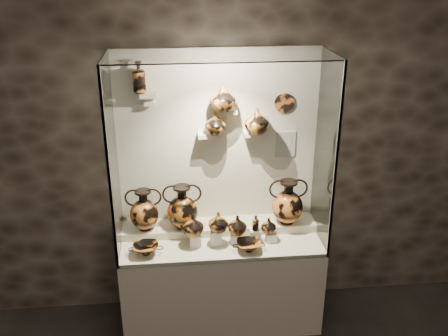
{
  "coord_description": "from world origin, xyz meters",
  "views": [
    {
      "loc": [
        -0.34,
        -1.46,
        3.07
      ],
      "look_at": [
        0.02,
        2.18,
        1.5
      ],
      "focal_mm": 40.0,
      "sensor_mm": 36.0,
      "label": 1
    }
  ],
  "objects_px": {
    "amphora_mid": "(182,207)",
    "amphora_right": "(288,202)",
    "jug_a": "(193,225)",
    "jug_c": "(237,225)",
    "kylix_right": "(249,245)",
    "lekythos_tall": "(139,76)",
    "jug_e": "(268,225)",
    "ovoid_vase_a": "(215,123)",
    "ovoid_vase_b": "(223,98)",
    "amphora_left": "(144,210)",
    "ovoid_vase_c": "(257,121)",
    "kylix_left": "(146,248)",
    "jug_b": "(218,222)",
    "lekythos_small": "(256,222)"
  },
  "relations": [
    {
      "from": "amphora_left",
      "to": "kylix_right",
      "type": "xyz_separation_m",
      "value": [
        0.85,
        -0.32,
        -0.2
      ]
    },
    {
      "from": "kylix_left",
      "to": "ovoid_vase_c",
      "type": "relative_size",
      "value": 1.28
    },
    {
      "from": "jug_b",
      "to": "jug_c",
      "type": "height_order",
      "value": "jug_b"
    },
    {
      "from": "amphora_right",
      "to": "kylix_left",
      "type": "bearing_deg",
      "value": -151.32
    },
    {
      "from": "amphora_mid",
      "to": "ovoid_vase_a",
      "type": "relative_size",
      "value": 2.14
    },
    {
      "from": "kylix_right",
      "to": "jug_e",
      "type": "bearing_deg",
      "value": 47.94
    },
    {
      "from": "amphora_right",
      "to": "lekythos_small",
      "type": "relative_size",
      "value": 2.64
    },
    {
      "from": "jug_c",
      "to": "jug_e",
      "type": "xyz_separation_m",
      "value": [
        0.26,
        0.01,
        -0.03
      ]
    },
    {
      "from": "amphora_right",
      "to": "jug_e",
      "type": "height_order",
      "value": "amphora_right"
    },
    {
      "from": "ovoid_vase_c",
      "to": "jug_e",
      "type": "bearing_deg",
      "value": -88.9
    },
    {
      "from": "lekythos_small",
      "to": "kylix_left",
      "type": "relative_size",
      "value": 0.57
    },
    {
      "from": "kylix_right",
      "to": "lekythos_tall",
      "type": "xyz_separation_m",
      "value": [
        -0.82,
        0.41,
        1.32
      ]
    },
    {
      "from": "amphora_left",
      "to": "lekythos_small",
      "type": "height_order",
      "value": "amphora_left"
    },
    {
      "from": "jug_c",
      "to": "lekythos_tall",
      "type": "relative_size",
      "value": 0.6
    },
    {
      "from": "amphora_right",
      "to": "ovoid_vase_b",
      "type": "xyz_separation_m",
      "value": [
        -0.56,
        0.06,
        0.92
      ]
    },
    {
      "from": "ovoid_vase_a",
      "to": "ovoid_vase_b",
      "type": "height_order",
      "value": "ovoid_vase_b"
    },
    {
      "from": "amphora_left",
      "to": "ovoid_vase_a",
      "type": "bearing_deg",
      "value": 26.28
    },
    {
      "from": "lekythos_small",
      "to": "ovoid_vase_b",
      "type": "xyz_separation_m",
      "value": [
        -0.25,
        0.25,
        1.0
      ]
    },
    {
      "from": "lekythos_small",
      "to": "kylix_right",
      "type": "relative_size",
      "value": 0.59
    },
    {
      "from": "jug_e",
      "to": "jug_b",
      "type": "bearing_deg",
      "value": -178.34
    },
    {
      "from": "kylix_left",
      "to": "ovoid_vase_a",
      "type": "bearing_deg",
      "value": 39.24
    },
    {
      "from": "kylix_left",
      "to": "jug_b",
      "type": "bearing_deg",
      "value": 16.98
    },
    {
      "from": "amphora_left",
      "to": "kylix_right",
      "type": "bearing_deg",
      "value": -0.07
    },
    {
      "from": "amphora_right",
      "to": "kylix_left",
      "type": "distance_m",
      "value": 1.27
    },
    {
      "from": "lekythos_tall",
      "to": "ovoid_vase_c",
      "type": "relative_size",
      "value": 1.32
    },
    {
      "from": "jug_a",
      "to": "jug_c",
      "type": "distance_m",
      "value": 0.37
    },
    {
      "from": "jug_c",
      "to": "amphora_right",
      "type": "bearing_deg",
      "value": 29.53
    },
    {
      "from": "jug_b",
      "to": "jug_c",
      "type": "bearing_deg",
      "value": -2.48
    },
    {
      "from": "lekythos_tall",
      "to": "ovoid_vase_c",
      "type": "height_order",
      "value": "lekythos_tall"
    },
    {
      "from": "jug_b",
      "to": "lekythos_tall",
      "type": "height_order",
      "value": "lekythos_tall"
    },
    {
      "from": "jug_c",
      "to": "ovoid_vase_c",
      "type": "relative_size",
      "value": 0.79
    },
    {
      "from": "lekythos_small",
      "to": "ovoid_vase_c",
      "type": "height_order",
      "value": "ovoid_vase_c"
    },
    {
      "from": "amphora_mid",
      "to": "jug_e",
      "type": "distance_m",
      "value": 0.74
    },
    {
      "from": "amphora_right",
      "to": "ovoid_vase_b",
      "type": "distance_m",
      "value": 1.08
    },
    {
      "from": "jug_a",
      "to": "ovoid_vase_a",
      "type": "relative_size",
      "value": 1.01
    },
    {
      "from": "lekythos_small",
      "to": "kylix_left",
      "type": "height_order",
      "value": "lekythos_small"
    },
    {
      "from": "jug_c",
      "to": "ovoid_vase_a",
      "type": "distance_m",
      "value": 0.86
    },
    {
      "from": "jug_a",
      "to": "ovoid_vase_c",
      "type": "relative_size",
      "value": 0.88
    },
    {
      "from": "lekythos_tall",
      "to": "ovoid_vase_c",
      "type": "bearing_deg",
      "value": -1.09
    },
    {
      "from": "jug_a",
      "to": "jug_b",
      "type": "relative_size",
      "value": 1.07
    },
    {
      "from": "kylix_right",
      "to": "ovoid_vase_b",
      "type": "xyz_separation_m",
      "value": [
        -0.18,
        0.37,
        1.14
      ]
    },
    {
      "from": "jug_b",
      "to": "ovoid_vase_c",
      "type": "distance_m",
      "value": 0.88
    },
    {
      "from": "jug_e",
      "to": "ovoid_vase_a",
      "type": "bearing_deg",
      "value": 148.52
    },
    {
      "from": "jug_c",
      "to": "ovoid_vase_b",
      "type": "xyz_separation_m",
      "value": [
        -0.1,
        0.24,
        1.02
      ]
    },
    {
      "from": "amphora_mid",
      "to": "amphora_right",
      "type": "distance_m",
      "value": 0.91
    },
    {
      "from": "amphora_left",
      "to": "ovoid_vase_c",
      "type": "distance_m",
      "value": 1.21
    },
    {
      "from": "jug_e",
      "to": "ovoid_vase_c",
      "type": "distance_m",
      "value": 0.88
    },
    {
      "from": "amphora_right",
      "to": "jug_a",
      "type": "height_order",
      "value": "amphora_right"
    },
    {
      "from": "ovoid_vase_c",
      "to": "amphora_left",
      "type": "bearing_deg",
      "value": 164.12
    },
    {
      "from": "kylix_left",
      "to": "ovoid_vase_b",
      "type": "xyz_separation_m",
      "value": [
        0.66,
        0.34,
        1.14
      ]
    }
  ]
}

